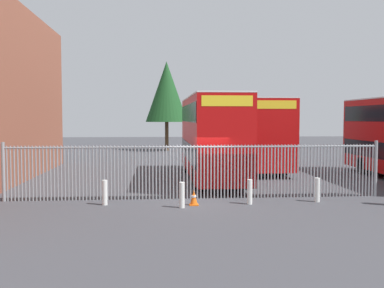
% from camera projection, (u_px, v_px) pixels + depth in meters
% --- Properties ---
extents(ground_plane, '(100.00, 100.00, 0.00)m').
position_uv_depth(ground_plane, '(187.00, 174.00, 25.81)').
color(ground_plane, '#3D3D42').
extents(palisade_fence, '(15.38, 0.14, 2.35)m').
position_uv_depth(palisade_fence, '(196.00, 170.00, 17.77)').
color(palisade_fence, gray).
rests_on(palisade_fence, ground).
extents(double_decker_bus_behind_fence_left, '(2.54, 10.81, 4.42)m').
position_uv_depth(double_decker_bus_behind_fence_left, '(211.00, 134.00, 23.31)').
color(double_decker_bus_behind_fence_left, '#B70C0C').
rests_on(double_decker_bus_behind_fence_left, ground).
extents(double_decker_bus_behind_fence_right, '(2.54, 10.81, 4.42)m').
position_uv_depth(double_decker_bus_behind_fence_right, '(254.00, 131.00, 28.40)').
color(double_decker_bus_behind_fence_right, '#B70C0C').
rests_on(double_decker_bus_behind_fence_right, ground).
extents(bollard_near_left, '(0.20, 0.20, 0.95)m').
position_uv_depth(bollard_near_left, '(105.00, 193.00, 16.50)').
color(bollard_near_left, silver).
rests_on(bollard_near_left, ground).
extents(bollard_center_front, '(0.20, 0.20, 0.95)m').
position_uv_depth(bollard_center_front, '(182.00, 195.00, 15.97)').
color(bollard_center_front, silver).
rests_on(bollard_center_front, ground).
extents(bollard_near_right, '(0.20, 0.20, 0.95)m').
position_uv_depth(bollard_near_right, '(250.00, 192.00, 16.65)').
color(bollard_near_right, silver).
rests_on(bollard_near_right, ground).
extents(bollard_far_right, '(0.20, 0.20, 0.95)m').
position_uv_depth(bollard_far_right, '(317.00, 190.00, 17.11)').
color(bollard_far_right, silver).
rests_on(bollard_far_right, ground).
extents(traffic_cone_by_gate, '(0.34, 0.34, 0.59)m').
position_uv_depth(traffic_cone_by_gate, '(194.00, 198.00, 16.47)').
color(traffic_cone_by_gate, orange).
rests_on(traffic_cone_by_gate, ground).
extents(tree_tall_back, '(4.20, 4.20, 8.91)m').
position_uv_depth(tree_tall_back, '(167.00, 92.00, 43.45)').
color(tree_tall_back, '#4C3823').
rests_on(tree_tall_back, ground).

